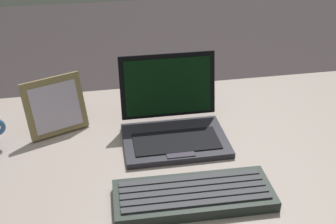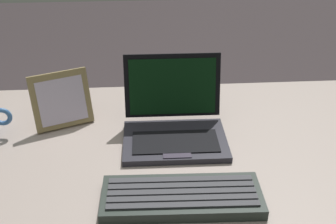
# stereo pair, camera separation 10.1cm
# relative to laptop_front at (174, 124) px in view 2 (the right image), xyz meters

# --- Properties ---
(desk) EXTENTS (1.75, 0.68, 0.73)m
(desk) POSITION_rel_laptop_front_xyz_m (0.04, -0.05, -0.15)
(desk) COLOR gray
(desk) RESTS_ON ground
(laptop_front) EXTENTS (0.25, 0.22, 0.19)m
(laptop_front) POSITION_rel_laptop_front_xyz_m (0.00, 0.00, 0.00)
(laptop_front) COLOR #25242C
(laptop_front) RESTS_ON desk
(external_keyboard) EXTENTS (0.33, 0.13, 0.03)m
(external_keyboard) POSITION_rel_laptop_front_xyz_m (-0.00, -0.24, -0.03)
(external_keyboard) COLOR #252D29
(external_keyboard) RESTS_ON desk
(photo_frame) EXTENTS (0.16, 0.10, 0.14)m
(photo_frame) POSITION_rel_laptop_front_xyz_m (-0.28, 0.08, 0.03)
(photo_frame) COLOR olive
(photo_frame) RESTS_ON desk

